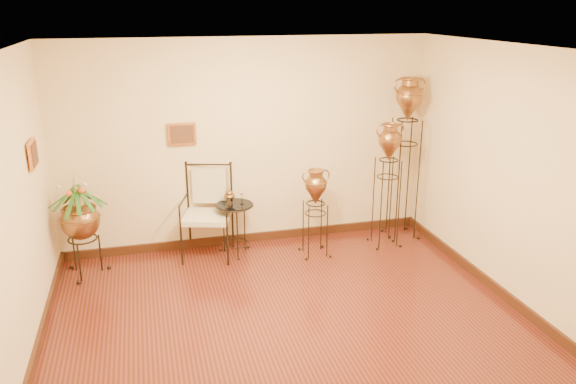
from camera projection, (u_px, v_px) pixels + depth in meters
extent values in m
plane|color=maroon|center=(297.00, 337.00, 5.64)|extent=(5.00, 5.00, 0.00)
cube|color=#3D1E0E|center=(250.00, 238.00, 7.90)|extent=(5.00, 0.04, 0.12)
cube|color=#3D1E0E|center=(31.00, 371.00, 5.03)|extent=(0.04, 5.00, 0.12)
cube|color=#3D1E0E|center=(512.00, 300.00, 6.22)|extent=(0.04, 5.00, 0.12)
cube|color=#E08842|center=(182.00, 134.00, 7.18)|extent=(0.36, 0.03, 0.29)
cube|color=#E08842|center=(33.00, 154.00, 5.84)|extent=(0.03, 0.36, 0.29)
cube|color=beige|center=(207.00, 217.00, 7.29)|extent=(0.72, 0.69, 0.07)
cube|color=beige|center=(206.00, 192.00, 7.18)|extent=(0.44, 0.16, 0.47)
cylinder|color=black|center=(234.00, 205.00, 7.33)|extent=(0.48, 0.48, 0.02)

